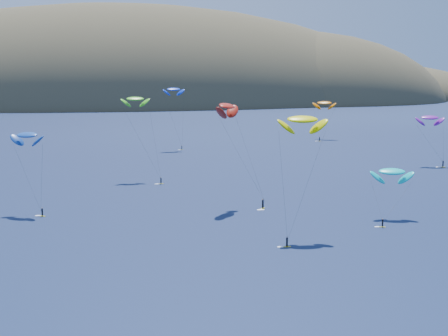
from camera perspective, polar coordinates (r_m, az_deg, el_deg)
island at (r=616.66m, az=-6.88°, el=5.04°), size 730.00×300.00×210.00m
kitesurfer_2 at (r=114.09m, az=7.19°, el=4.43°), size 11.05×11.76×23.44m
kitesurfer_3 at (r=174.54m, az=-8.12°, el=6.27°), size 9.62×13.51×24.15m
kitesurfer_4 at (r=239.56m, az=-4.63°, el=7.18°), size 8.37×6.44×25.04m
kitesurfer_5 at (r=131.66m, az=15.10°, el=-0.32°), size 11.08×11.45×11.67m
kitesurfer_6 at (r=208.67m, az=18.30°, el=4.39°), size 9.36×10.09×17.45m
kitesurfer_9 at (r=137.25m, az=0.28°, el=5.67°), size 11.53×11.78×24.56m
kitesurfer_10 at (r=137.99m, az=-17.56°, el=2.89°), size 8.38×10.53×18.47m
kitesurfer_11 at (r=280.07m, az=9.16°, el=5.90°), size 12.34×15.45×18.46m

